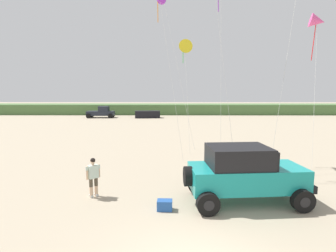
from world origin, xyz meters
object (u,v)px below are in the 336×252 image
Objects in this scene: cooler_box at (165,205)px; kite_black_sled at (185,47)px; jeep at (245,173)px; kite_yellow_diamond at (317,21)px; distant_pickup at (101,112)px; kite_green_box at (160,0)px; person_watching at (93,175)px; distant_sedan at (148,114)px.

cooler_box is 15.12m from kite_black_sled.
jeep is 0.53× the size of kite_yellow_diamond.
kite_green_box is at bearing -66.32° from distant_pickup.
distant_pickup reaches higher than cooler_box.
jeep reaches higher than person_watching.
kite_yellow_diamond reaches higher than cooler_box.
distant_pickup is 29.33m from kite_green_box.
kite_black_sled is at bearing 69.23° from person_watching.
kite_black_sled is at bearing -60.09° from distant_pickup.
kite_black_sled is (1.95, 2.62, -2.82)m from kite_green_box.
person_watching is 0.40× the size of distant_sedan.
kite_black_sled is (13.04, -22.66, 7.07)m from distant_pickup.
person_watching is 16.08m from kite_yellow_diamond.
jeep is 3.38m from cooler_box.
jeep is 0.44× the size of kite_green_box.
kite_yellow_diamond is (12.40, 6.62, 7.81)m from person_watching.
kite_black_sled is 0.92× the size of kite_yellow_diamond.
kite_yellow_diamond is at bearing -13.58° from kite_green_box.
kite_yellow_diamond reaches higher than jeep.
jeep is 6.15m from person_watching.
person_watching is 35.37m from distant_pickup.
distant_sedan is (-3.63, 35.23, 0.41)m from cooler_box.
cooler_box is 0.13× the size of distant_sedan.
distant_pickup is 1.11× the size of distant_sedan.
jeep is 2.96× the size of person_watching.
kite_green_box is 1.31× the size of kite_black_sled.
cooler_box is at bearing -96.33° from kite_black_sled.
person_watching is 14.32m from kite_black_sled.
distant_sedan is 0.37× the size of kite_green_box.
distant_sedan reaches higher than cooler_box.
kite_yellow_diamond is (7.99, -5.02, 0.73)m from kite_black_sled.
kite_black_sled is at bearing 98.05° from jeep.
kite_yellow_diamond is (9.93, -2.40, -2.08)m from kite_green_box.
person_watching reaches higher than distant_sedan.
kite_yellow_diamond reaches higher than person_watching.
cooler_box is 35.42m from distant_sedan.
person_watching is (-6.12, 0.46, -0.26)m from jeep.
kite_green_box reaches higher than cooler_box.
person_watching is 0.19× the size of kite_black_sled.
jeep is at bearing -81.95° from kite_black_sled.
kite_green_box reaches higher than distant_pickup.
distant_pickup reaches higher than person_watching.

